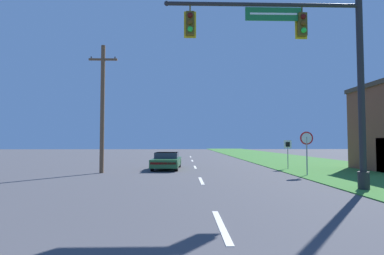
{
  "coord_description": "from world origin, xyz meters",
  "views": [
    {
      "loc": [
        -0.86,
        -1.01,
        1.94
      ],
      "look_at": [
        0.0,
        30.91,
        3.49
      ],
      "focal_mm": 28.0,
      "sensor_mm": 36.0,
      "label": 1
    }
  ],
  "objects_px": {
    "signal_mast": "(315,65)",
    "utility_pole_near": "(102,106)",
    "stop_sign": "(307,143)",
    "car_ahead": "(167,161)",
    "route_sign_post": "(288,148)"
  },
  "relations": [
    {
      "from": "car_ahead",
      "to": "utility_pole_near",
      "type": "distance_m",
      "value": 5.96
    },
    {
      "from": "signal_mast",
      "to": "stop_sign",
      "type": "height_order",
      "value": "signal_mast"
    },
    {
      "from": "signal_mast",
      "to": "utility_pole_near",
      "type": "distance_m",
      "value": 12.68
    },
    {
      "from": "signal_mast",
      "to": "route_sign_post",
      "type": "bearing_deg",
      "value": 77.39
    },
    {
      "from": "car_ahead",
      "to": "route_sign_post",
      "type": "relative_size",
      "value": 2.28
    },
    {
      "from": "car_ahead",
      "to": "signal_mast",
      "type": "bearing_deg",
      "value": -55.67
    },
    {
      "from": "car_ahead",
      "to": "utility_pole_near",
      "type": "bearing_deg",
      "value": -145.77
    },
    {
      "from": "utility_pole_near",
      "to": "car_ahead",
      "type": "bearing_deg",
      "value": 34.23
    },
    {
      "from": "car_ahead",
      "to": "stop_sign",
      "type": "xyz_separation_m",
      "value": [
        8.35,
        -4.47,
        1.26
      ]
    },
    {
      "from": "stop_sign",
      "to": "route_sign_post",
      "type": "distance_m",
      "value": 4.28
    },
    {
      "from": "route_sign_post",
      "to": "utility_pole_near",
      "type": "distance_m",
      "value": 13.16
    },
    {
      "from": "stop_sign",
      "to": "route_sign_post",
      "type": "relative_size",
      "value": 1.23
    },
    {
      "from": "car_ahead",
      "to": "route_sign_post",
      "type": "distance_m",
      "value": 8.77
    },
    {
      "from": "signal_mast",
      "to": "utility_pole_near",
      "type": "bearing_deg",
      "value": 146.4
    },
    {
      "from": "signal_mast",
      "to": "route_sign_post",
      "type": "distance_m",
      "value": 10.33
    }
  ]
}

